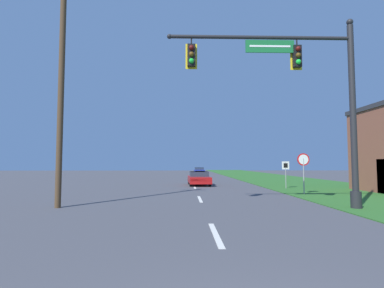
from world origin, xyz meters
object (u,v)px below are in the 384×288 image
(far_car, at_px, (199,171))
(stop_sign, at_px, (303,164))
(car_ahead, at_px, (199,178))
(route_sign_post, at_px, (286,169))
(signal_mast, at_px, (309,93))
(utility_pole_near, at_px, (61,82))

(far_car, bearing_deg, stop_sign, -82.83)
(car_ahead, xyz_separation_m, route_sign_post, (6.40, -3.97, 0.92))
(signal_mast, bearing_deg, route_sign_post, 76.88)
(far_car, bearing_deg, signal_mast, -86.47)
(stop_sign, distance_m, utility_pole_near, 14.27)
(signal_mast, distance_m, car_ahead, 15.24)
(signal_mast, bearing_deg, car_ahead, 106.13)
(car_ahead, bearing_deg, stop_sign, -53.91)
(far_car, bearing_deg, utility_pole_near, -101.23)
(route_sign_post, bearing_deg, far_car, 98.75)
(signal_mast, height_order, stop_sign, signal_mast)
(stop_sign, bearing_deg, route_sign_post, 85.22)
(stop_sign, height_order, route_sign_post, stop_sign)
(utility_pole_near, bearing_deg, car_ahead, 62.94)
(route_sign_post, height_order, utility_pole_near, utility_pole_near)
(car_ahead, distance_m, stop_sign, 10.33)
(signal_mast, xyz_separation_m, utility_pole_near, (-10.86, 0.72, 0.59))
(far_car, height_order, route_sign_post, route_sign_post)
(car_ahead, bearing_deg, signal_mast, -73.87)
(stop_sign, height_order, utility_pole_near, utility_pole_near)
(far_car, distance_m, route_sign_post, 32.59)
(stop_sign, relative_size, utility_pole_near, 0.23)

